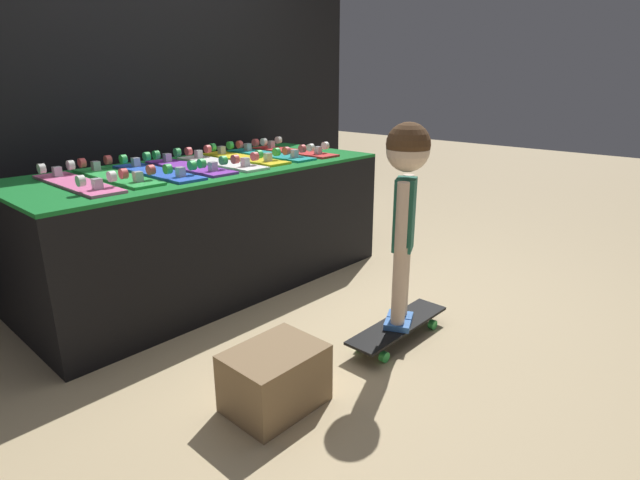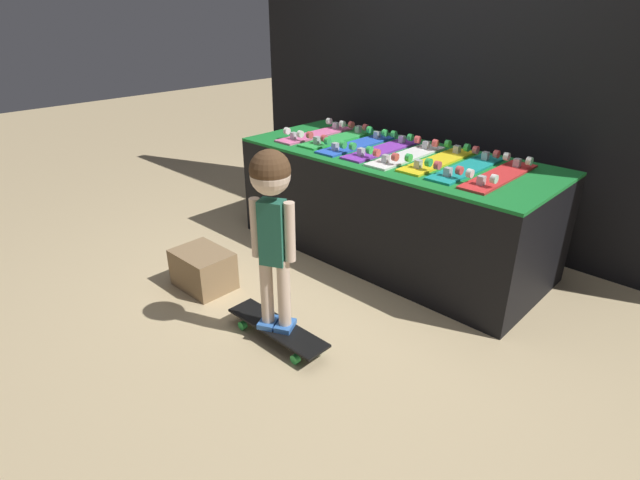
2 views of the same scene
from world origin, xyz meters
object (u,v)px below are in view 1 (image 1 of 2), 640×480
at_px(skateboard_blue_on_rack, 157,171).
at_px(child, 406,188).
at_px(skateboard_white_on_rack, 221,161).
at_px(skateboard_red_on_rack, 294,150).
at_px(skateboard_yellow_on_rack, 244,157).
at_px(skateboard_teal_on_rack, 270,153).
at_px(storage_box, 275,378).
at_px(skateboard_pink_on_rack, 77,182).
at_px(skateboard_green_on_rack, 116,175).
at_px(skateboard_on_floor, 398,327).
at_px(skateboard_purple_on_rack, 189,165).

xyz_separation_m(skateboard_blue_on_rack, child, (0.53, -1.30, 0.01)).
relative_size(skateboard_white_on_rack, skateboard_red_on_rack, 1.00).
relative_size(skateboard_yellow_on_rack, skateboard_teal_on_rack, 1.00).
height_order(skateboard_blue_on_rack, storage_box, skateboard_blue_on_rack).
distance_m(skateboard_pink_on_rack, skateboard_green_on_rack, 0.22).
bearing_deg(skateboard_red_on_rack, storage_box, -137.13).
bearing_deg(skateboard_on_floor, skateboard_red_on_rack, 66.86).
height_order(skateboard_pink_on_rack, child, child).
relative_size(skateboard_pink_on_rack, storage_box, 1.89).
relative_size(skateboard_green_on_rack, skateboard_white_on_rack, 1.00).
distance_m(skateboard_blue_on_rack, skateboard_teal_on_rack, 0.88).
xyz_separation_m(skateboard_green_on_rack, skateboard_red_on_rack, (1.32, -0.02, 0.00)).
bearing_deg(skateboard_green_on_rack, skateboard_purple_on_rack, -3.31).
xyz_separation_m(skateboard_pink_on_rack, skateboard_blue_on_rack, (0.44, -0.02, 0.00)).
xyz_separation_m(skateboard_teal_on_rack, child, (-0.35, -1.34, 0.01)).
height_order(skateboard_blue_on_rack, child, child).
relative_size(skateboard_green_on_rack, skateboard_teal_on_rack, 1.00).
bearing_deg(skateboard_teal_on_rack, skateboard_on_floor, -104.60).
bearing_deg(skateboard_blue_on_rack, skateboard_purple_on_rack, 4.24).
bearing_deg(skateboard_blue_on_rack, skateboard_on_floor, -67.91).
bearing_deg(skateboard_pink_on_rack, storage_box, -82.17).
bearing_deg(storage_box, skateboard_teal_on_rack, 48.07).
relative_size(skateboard_purple_on_rack, skateboard_teal_on_rack, 1.00).
xyz_separation_m(skateboard_pink_on_rack, skateboard_teal_on_rack, (1.32, 0.02, 0.00)).
bearing_deg(skateboard_yellow_on_rack, storage_box, -125.66).
relative_size(skateboard_blue_on_rack, skateboard_purple_on_rack, 1.00).
bearing_deg(skateboard_pink_on_rack, child, -53.73).
bearing_deg(skateboard_white_on_rack, child, -86.02).
xyz_separation_m(skateboard_on_floor, storage_box, (-0.80, 0.06, 0.06)).
distance_m(skateboard_yellow_on_rack, skateboard_on_floor, 1.53).
distance_m(skateboard_pink_on_rack, skateboard_on_floor, 1.79).
distance_m(skateboard_teal_on_rack, storage_box, 1.83).
xyz_separation_m(skateboard_yellow_on_rack, skateboard_on_floor, (-0.13, -1.35, -0.72)).
xyz_separation_m(skateboard_teal_on_rack, skateboard_on_floor, (-0.35, -1.34, -0.72)).
xyz_separation_m(skateboard_green_on_rack, skateboard_yellow_on_rack, (0.88, 0.00, 0.00)).
bearing_deg(storage_box, skateboard_purple_on_rack, 68.91).
height_order(skateboard_blue_on_rack, skateboard_white_on_rack, same).
bearing_deg(skateboard_purple_on_rack, skateboard_on_floor, -76.78).
bearing_deg(skateboard_yellow_on_rack, skateboard_blue_on_rack, -176.03).
height_order(skateboard_green_on_rack, storage_box, skateboard_green_on_rack).
bearing_deg(skateboard_pink_on_rack, skateboard_red_on_rack, 0.29).
xyz_separation_m(skateboard_blue_on_rack, skateboard_yellow_on_rack, (0.66, 0.05, 0.00)).
bearing_deg(skateboard_blue_on_rack, skateboard_pink_on_rack, 178.03).
bearing_deg(skateboard_on_floor, skateboard_yellow_on_rack, 84.56).
height_order(skateboard_pink_on_rack, skateboard_purple_on_rack, same).
distance_m(skateboard_blue_on_rack, skateboard_red_on_rack, 1.10).
xyz_separation_m(child, storage_box, (-0.80, 0.06, -0.67)).
height_order(skateboard_purple_on_rack, skateboard_yellow_on_rack, same).
bearing_deg(skateboard_yellow_on_rack, skateboard_green_on_rack, -179.74).
distance_m(skateboard_blue_on_rack, child, 1.41).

